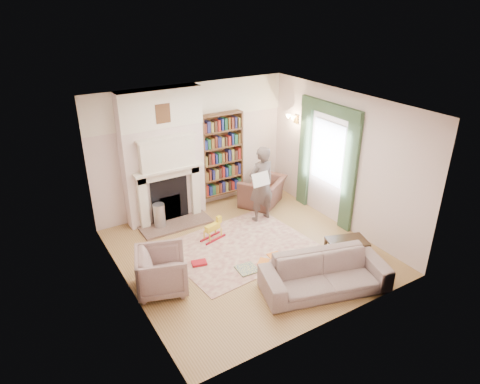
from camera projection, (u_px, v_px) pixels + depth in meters
floor at (247, 251)px, 8.13m from camera, size 4.50×4.50×0.00m
ceiling at (248, 106)px, 6.94m from camera, size 4.50×4.50×0.00m
wall_back at (192, 148)px, 9.27m from camera, size 4.50×0.00×4.50m
wall_front at (336, 242)px, 5.79m from camera, size 4.50×0.00×4.50m
wall_left at (122, 216)px, 6.48m from camera, size 0.00×4.50×4.50m
wall_right at (342, 161)px, 8.59m from camera, size 0.00×4.50×4.50m
fireplace at (163, 158)px, 8.77m from camera, size 1.70×0.58×2.80m
bookcase at (222, 154)px, 9.57m from camera, size 1.00×0.24×1.85m
window at (328, 153)px, 8.87m from camera, size 0.02×0.90×1.30m
curtain_left at (350, 175)px, 8.42m from camera, size 0.07×0.32×2.40m
curtain_right at (305, 154)px, 9.50m from camera, size 0.07×0.32×2.40m
pelmet at (331, 109)px, 8.45m from camera, size 0.09×1.70×0.24m
wall_sconce at (289, 120)px, 9.43m from camera, size 0.20×0.24×0.24m
rug at (240, 247)px, 8.27m from camera, size 2.77×2.23×0.01m
armchair_reading at (263, 191)px, 9.83m from camera, size 1.29×1.25×0.64m
armchair_left at (162, 271)px, 6.94m from camera, size 1.02×1.01×0.74m
sofa at (325, 274)px, 6.98m from camera, size 2.22×1.36×0.61m
man_reading at (261, 184)px, 8.93m from camera, size 0.63×0.43×1.66m
newspaper at (261, 179)px, 8.61m from camera, size 0.41×0.14×0.27m
coffee_table at (346, 251)px, 7.73m from camera, size 0.81×0.65×0.45m
paraffin_heater at (159, 216)px, 8.83m from camera, size 0.30×0.30×0.55m
rocking_horse at (213, 230)px, 8.43m from camera, size 0.55×0.33×0.45m
board_game at (247, 269)px, 7.57m from camera, size 0.37×0.37×0.03m
game_box_lid at (199, 263)px, 7.72m from camera, size 0.30×0.24×0.04m
comic_annuals at (269, 258)px, 7.88m from camera, size 0.57×0.33×0.02m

